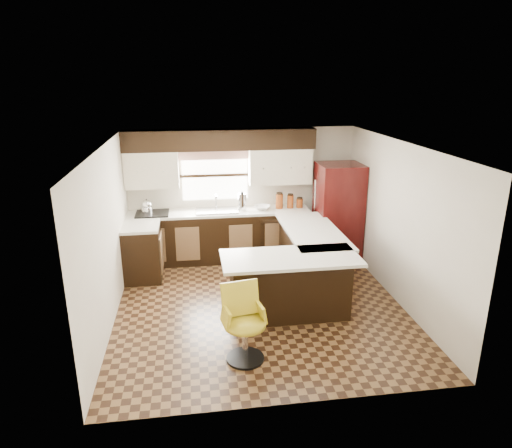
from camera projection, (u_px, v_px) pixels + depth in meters
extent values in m
plane|color=#49301A|center=(260.00, 305.00, 6.87)|extent=(4.40, 4.40, 0.00)
plane|color=silver|center=(260.00, 145.00, 6.13)|extent=(4.40, 4.40, 0.00)
plane|color=beige|center=(242.00, 193.00, 8.57)|extent=(4.40, 0.00, 4.40)
plane|color=beige|center=(294.00, 302.00, 4.43)|extent=(4.40, 0.00, 4.40)
plane|color=beige|center=(108.00, 237.00, 6.21)|extent=(0.00, 4.40, 4.40)
plane|color=beige|center=(399.00, 223.00, 6.79)|extent=(0.00, 4.40, 4.40)
cube|color=black|center=(220.00, 237.00, 8.46)|extent=(3.30, 0.60, 0.90)
cube|color=black|center=(143.00, 253.00, 7.66)|extent=(0.60, 0.70, 0.90)
cube|color=silver|center=(220.00, 212.00, 8.31)|extent=(3.30, 0.60, 0.04)
cube|color=silver|center=(141.00, 227.00, 7.52)|extent=(0.60, 0.70, 0.04)
cube|color=black|center=(220.00, 140.00, 8.04)|extent=(3.40, 0.35, 0.36)
cube|color=beige|center=(152.00, 170.00, 8.02)|extent=(0.94, 0.35, 0.64)
cube|color=beige|center=(280.00, 166.00, 8.34)|extent=(1.14, 0.35, 0.64)
cube|color=white|center=(215.00, 175.00, 8.38)|extent=(1.20, 0.02, 0.90)
cube|color=#D19B93|center=(215.00, 155.00, 8.22)|extent=(1.30, 0.06, 0.18)
cube|color=#B2B2B7|center=(217.00, 211.00, 8.28)|extent=(0.75, 0.45, 0.03)
cube|color=black|center=(276.00, 240.00, 8.34)|extent=(0.58, 0.03, 0.78)
cube|color=black|center=(152.00, 213.00, 8.12)|extent=(0.58, 0.50, 0.02)
cube|color=black|center=(308.00, 258.00, 7.45)|extent=(0.60, 1.95, 0.90)
cube|color=black|center=(290.00, 286.00, 6.46)|extent=(1.65, 0.60, 0.90)
cube|color=silver|center=(312.00, 231.00, 7.31)|extent=(0.84, 1.95, 0.04)
cube|color=silver|center=(290.00, 258.00, 6.22)|extent=(1.89, 0.84, 0.04)
cube|color=#390A09|center=(338.00, 213.00, 8.34)|extent=(0.78, 0.74, 1.81)
cylinder|color=silver|center=(242.00, 202.00, 8.32)|extent=(0.15, 0.15, 0.31)
imported|color=white|center=(262.00, 207.00, 8.40)|extent=(0.36, 0.36, 0.07)
cylinder|color=brown|center=(279.00, 201.00, 8.44)|extent=(0.13, 0.13, 0.27)
cylinder|color=brown|center=(290.00, 202.00, 8.47)|extent=(0.12, 0.12, 0.24)
cylinder|color=brown|center=(300.00, 203.00, 8.51)|extent=(0.12, 0.12, 0.16)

